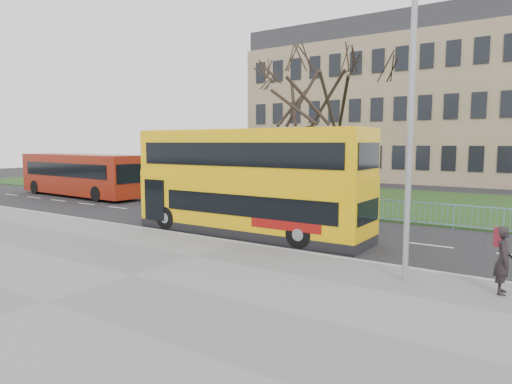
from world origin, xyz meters
TOP-DOWN VIEW (x-y plane):
  - ground at (0.00, 0.00)m, footprint 120.00×120.00m
  - pavement at (0.00, -6.75)m, footprint 80.00×10.50m
  - kerb at (0.00, -1.55)m, footprint 80.00×0.20m
  - grass_verge at (0.00, 14.30)m, footprint 80.00×15.40m
  - guard_railing at (0.00, 6.60)m, footprint 40.00×0.12m
  - bare_tree at (-3.00, 10.00)m, footprint 8.01×8.01m
  - civic_building at (-5.00, 35.00)m, footprint 30.00×15.00m
  - yellow_bus at (-0.95, 0.39)m, footprint 10.41×2.57m
  - red_bus at (-18.84, 4.84)m, footprint 11.59×3.17m
  - pedestrian at (8.87, -2.66)m, footprint 0.47×0.66m
  - street_lamp at (6.48, -3.00)m, footprint 1.66×0.20m

SIDE VIEW (x-z plane):
  - ground at x=0.00m, z-range 0.00..0.00m
  - grass_verge at x=0.00m, z-range 0.00..0.08m
  - pavement at x=0.00m, z-range 0.00..0.12m
  - kerb at x=0.00m, z-range 0.00..0.14m
  - guard_railing at x=0.00m, z-range 0.00..1.10m
  - pedestrian at x=8.87m, z-range 0.12..1.82m
  - red_bus at x=-18.84m, z-range 0.10..3.12m
  - yellow_bus at x=-0.95m, z-range 0.16..4.52m
  - street_lamp at x=6.48m, z-range 0.50..8.32m
  - bare_tree at x=-3.00m, z-range 0.08..11.52m
  - civic_building at x=-5.00m, z-range 0.00..14.00m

